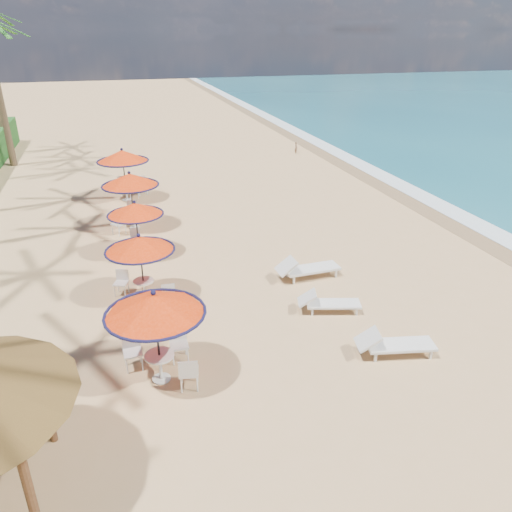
% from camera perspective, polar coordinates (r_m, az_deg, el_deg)
% --- Properties ---
extents(ground, '(160.00, 160.00, 0.00)m').
position_cam_1_polar(ground, '(13.83, 9.98, -9.54)').
color(ground, tan).
rests_on(ground, ground).
extents(foam_strip, '(1.20, 140.00, 0.04)m').
position_cam_1_polar(foam_strip, '(26.11, 19.15, 6.06)').
color(foam_strip, white).
rests_on(foam_strip, ground).
extents(wetsand_band, '(1.40, 140.00, 0.02)m').
position_cam_1_polar(wetsand_band, '(25.62, 17.48, 5.95)').
color(wetsand_band, olive).
rests_on(wetsand_band, ground).
extents(station_0, '(2.32, 2.32, 2.42)m').
position_cam_1_polar(station_0, '(11.58, -11.29, -6.58)').
color(station_0, black).
rests_on(station_0, ground).
extents(station_1, '(2.10, 2.10, 2.19)m').
position_cam_1_polar(station_1, '(15.25, -13.12, 0.69)').
color(station_1, black).
rests_on(station_1, ground).
extents(station_2, '(2.03, 2.03, 2.12)m').
position_cam_1_polar(station_2, '(18.47, -13.58, 4.47)').
color(station_2, black).
rests_on(station_2, ground).
extents(station_3, '(2.34, 2.34, 2.44)m').
position_cam_1_polar(station_3, '(21.21, -14.26, 7.88)').
color(station_3, black).
rests_on(station_3, ground).
extents(station_4, '(2.46, 2.46, 2.57)m').
position_cam_1_polar(station_4, '(25.11, -14.82, 10.37)').
color(station_4, black).
rests_on(station_4, ground).
extents(lounger_near, '(2.12, 1.03, 0.73)m').
position_cam_1_polar(lounger_near, '(13.39, 15.34, -9.62)').
color(lounger_near, silver).
rests_on(lounger_near, ground).
extents(lounger_mid, '(1.93, 1.05, 0.66)m').
position_cam_1_polar(lounger_mid, '(14.93, 8.12, -5.26)').
color(lounger_mid, silver).
rests_on(lounger_mid, ground).
extents(lounger_far, '(2.21, 0.78, 0.78)m').
position_cam_1_polar(lounger_far, '(16.78, 5.71, -1.38)').
color(lounger_far, silver).
rests_on(lounger_far, ground).
extents(person, '(0.24, 0.33, 0.83)m').
position_cam_1_polar(person, '(34.48, 4.61, 12.28)').
color(person, brown).
rests_on(person, ground).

